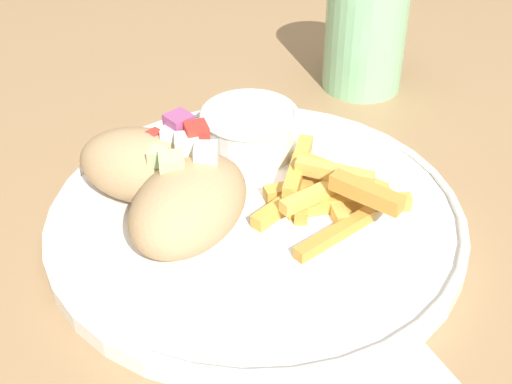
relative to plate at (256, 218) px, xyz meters
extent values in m
cube|color=#9E7A51|center=(-0.03, 0.03, -0.03)|extent=(1.40, 1.40, 0.04)
cylinder|color=#9E7A51|center=(0.59, 0.66, -0.38)|extent=(0.06, 0.06, 0.66)
cylinder|color=white|center=(0.00, 0.00, 0.00)|extent=(0.31, 0.31, 0.01)
torus|color=white|center=(0.00, 0.00, 0.01)|extent=(0.31, 0.31, 0.01)
ellipsoid|color=tan|center=(-0.05, -0.01, 0.03)|extent=(0.13, 0.12, 0.06)
cube|color=white|center=(-0.04, 0.01, 0.06)|extent=(0.02, 0.02, 0.02)
cube|color=red|center=(-0.04, 0.03, 0.06)|extent=(0.02, 0.02, 0.02)
cube|color=#B7D693|center=(-0.06, 0.01, 0.06)|extent=(0.02, 0.02, 0.02)
cube|color=silver|center=(-0.04, 0.03, 0.06)|extent=(0.02, 0.02, 0.02)
ellipsoid|color=tan|center=(-0.07, 0.05, 0.03)|extent=(0.12, 0.12, 0.05)
cube|color=silver|center=(-0.04, 0.04, 0.06)|extent=(0.01, 0.01, 0.01)
cube|color=#A34C84|center=(-0.04, 0.05, 0.06)|extent=(0.02, 0.02, 0.02)
cube|color=white|center=(-0.05, 0.04, 0.06)|extent=(0.02, 0.02, 0.01)
cube|color=red|center=(-0.06, 0.05, 0.05)|extent=(0.01, 0.01, 0.01)
cube|color=#B7D693|center=(-0.06, 0.02, 0.05)|extent=(0.02, 0.02, 0.01)
cube|color=gold|center=(0.06, -0.02, 0.01)|extent=(0.08, 0.02, 0.01)
cube|color=#E5B251|center=(0.06, 0.00, 0.01)|extent=(0.02, 0.07, 0.01)
cube|color=gold|center=(0.08, -0.02, 0.01)|extent=(0.07, 0.03, 0.01)
cube|color=gold|center=(0.04, -0.05, 0.01)|extent=(0.07, 0.03, 0.01)
cube|color=gold|center=(0.04, 0.01, 0.01)|extent=(0.06, 0.01, 0.01)
cube|color=gold|center=(0.02, 0.00, 0.01)|extent=(0.07, 0.04, 0.01)
cube|color=gold|center=(0.04, 0.01, 0.01)|extent=(0.04, 0.08, 0.01)
cube|color=gold|center=(0.04, 0.02, 0.02)|extent=(0.05, 0.07, 0.01)
cube|color=#E5B251|center=(0.06, 0.00, 0.03)|extent=(0.05, 0.05, 0.01)
cube|color=#E5B251|center=(0.05, -0.01, 0.02)|extent=(0.07, 0.03, 0.01)
cube|color=gold|center=(0.07, 0.00, 0.02)|extent=(0.05, 0.07, 0.01)
cube|color=gold|center=(0.07, -0.04, 0.03)|extent=(0.04, 0.05, 0.01)
cylinder|color=white|center=(0.02, 0.09, 0.02)|extent=(0.08, 0.08, 0.03)
cylinder|color=beige|center=(0.02, 0.09, 0.03)|extent=(0.06, 0.06, 0.01)
torus|color=white|center=(0.02, 0.09, 0.04)|extent=(0.08, 0.08, 0.00)
cylinder|color=#8CCC93|center=(0.18, 0.18, 0.05)|extent=(0.08, 0.08, 0.11)
cylinder|color=silver|center=(0.18, 0.18, 0.03)|extent=(0.07, 0.07, 0.07)
camera|label=1|loc=(-0.14, -0.39, 0.34)|focal=50.00mm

